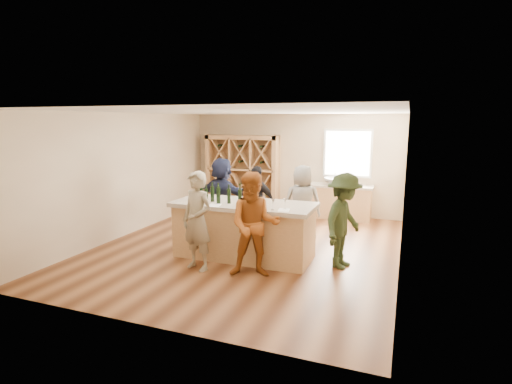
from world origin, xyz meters
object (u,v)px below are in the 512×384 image
(tasting_counter_base, at_px, (244,232))
(wine_bottle_f, at_px, (240,198))
(person_near_right, at_px, (254,225))
(sink, at_px, (334,181))
(wine_bottle_b, at_px, (206,196))
(wine_rack, at_px, (242,173))
(person_near_left, at_px, (197,221))
(wine_bottle_d, at_px, (218,195))
(person_server, at_px, (344,221))
(person_far_mid, at_px, (257,202))
(wine_bottle_c, at_px, (212,194))
(wine_bottle_a, at_px, (201,193))
(person_far_right, at_px, (302,204))
(person_far_left, at_px, (222,195))
(wine_bottle_e, at_px, (229,196))

(tasting_counter_base, height_order, wine_bottle_f, wine_bottle_f)
(person_near_right, bearing_deg, sink, 65.32)
(wine_bottle_b, bearing_deg, sink, 67.10)
(wine_rack, bearing_deg, person_near_left, -76.60)
(wine_bottle_d, relative_size, person_server, 0.18)
(wine_bottle_b, bearing_deg, person_far_mid, 74.86)
(wine_bottle_c, bearing_deg, wine_bottle_a, -159.89)
(person_far_mid, bearing_deg, person_near_right, 119.75)
(wine_bottle_d, height_order, person_far_right, person_far_right)
(person_far_mid, distance_m, person_far_right, 1.04)
(tasting_counter_base, distance_m, person_far_left, 1.93)
(wine_bottle_f, bearing_deg, wine_bottle_e, 154.34)
(sink, xyz_separation_m, wine_bottle_d, (-1.47, -4.03, 0.22))
(sink, xyz_separation_m, wine_bottle_b, (-1.71, -4.05, 0.20))
(sink, height_order, person_server, person_server)
(wine_bottle_c, distance_m, wine_bottle_f, 0.68)
(person_far_mid, bearing_deg, person_far_right, -167.43)
(wine_bottle_d, bearing_deg, person_far_left, 113.54)
(person_server, bearing_deg, person_far_mid, 76.10)
(wine_bottle_d, relative_size, person_near_right, 0.17)
(wine_bottle_c, relative_size, person_far_right, 0.17)
(person_far_mid, bearing_deg, wine_bottle_f, 109.90)
(sink, height_order, wine_bottle_a, wine_bottle_a)
(wine_bottle_c, relative_size, person_far_mid, 0.18)
(wine_bottle_d, height_order, wine_bottle_f, wine_bottle_d)
(wine_bottle_c, xyz_separation_m, wine_bottle_d, (0.19, -0.12, 0.01))
(wine_rack, xyz_separation_m, wine_bottle_b, (0.99, -4.12, 0.11))
(wine_bottle_c, xyz_separation_m, person_near_left, (0.08, -0.77, -0.35))
(sink, bearing_deg, person_far_left, -133.93)
(tasting_counter_base, bearing_deg, person_near_left, -120.51)
(sink, bearing_deg, person_far_right, -95.85)
(wine_bottle_b, distance_m, wine_bottle_e, 0.44)
(tasting_counter_base, xyz_separation_m, person_far_right, (0.80, 1.36, 0.35))
(wine_bottle_a, bearing_deg, wine_bottle_d, -6.90)
(person_far_mid, height_order, wine_bottle_f, person_far_mid)
(person_near_left, relative_size, person_far_left, 0.99)
(wine_bottle_e, bearing_deg, person_near_left, -111.72)
(wine_bottle_a, height_order, person_far_mid, person_far_mid)
(sink, xyz_separation_m, person_far_right, (-0.25, -2.42, -0.17))
(person_near_left, bearing_deg, wine_bottle_d, 96.46)
(wine_bottle_a, bearing_deg, wine_bottle_e, 3.00)
(wine_bottle_b, relative_size, person_far_mid, 0.16)
(person_near_right, distance_m, person_far_right, 2.21)
(wine_rack, relative_size, person_server, 1.28)
(wine_bottle_a, xyz_separation_m, person_near_right, (1.35, -0.63, -0.35))
(wine_bottle_e, xyz_separation_m, person_far_mid, (0.00, 1.48, -0.40))
(wine_rack, bearing_deg, wine_bottle_a, -78.35)
(person_server, relative_size, person_far_right, 1.02)
(person_near_right, distance_m, person_far_mid, 2.28)
(wine_bottle_a, height_order, person_far_right, person_far_right)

